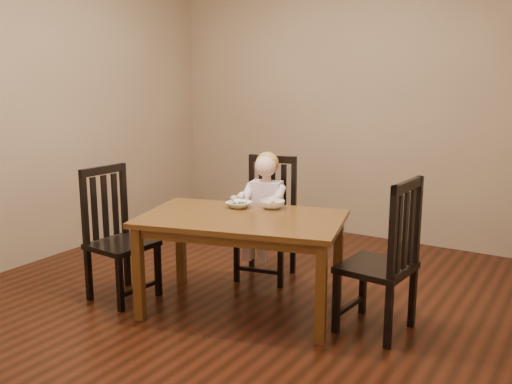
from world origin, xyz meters
The scene contains 9 objects.
room centered at (0.00, 0.00, 1.35)m, with size 4.01×4.01×2.71m.
dining_table centered at (0.12, -0.21, 0.60)m, with size 1.52×1.13×0.68m.
chair_child centered at (-0.08, 0.48, 0.47)m, with size 0.49×0.48×0.97m.
chair_left centered at (-0.79, -0.48, 0.46)m, with size 0.43×0.45×0.97m.
chair_right centered at (1.07, -0.03, 0.48)m, with size 0.45×0.47×1.00m.
toddler centered at (-0.07, 0.43, 0.61)m, with size 0.32×0.40×0.55m, color white, non-canonical shape.
bowl_peas centered at (-0.04, -0.01, 0.70)m, with size 0.17×0.17×0.04m, color white.
bowl_veg centered at (0.18, 0.11, 0.70)m, with size 0.17×0.17×0.05m, color white.
fork centered at (-0.07, -0.04, 0.72)m, with size 0.12×0.07×0.05m.
Camera 1 is at (2.16, -3.35, 1.64)m, focal length 40.00 mm.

